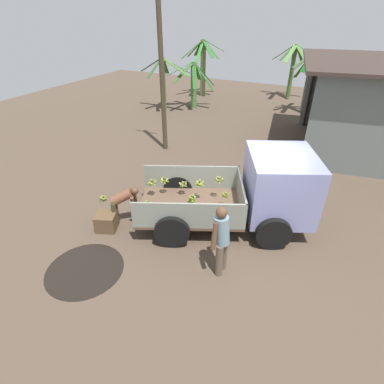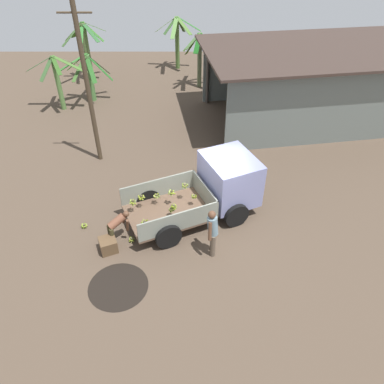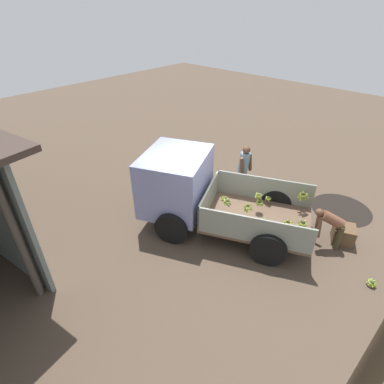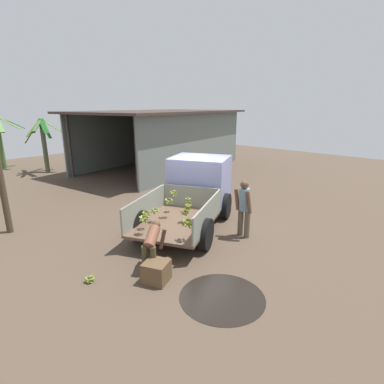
# 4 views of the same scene
# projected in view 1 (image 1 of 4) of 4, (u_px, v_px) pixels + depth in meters

# --- Properties ---
(ground) EXTENTS (36.00, 36.00, 0.00)m
(ground) POSITION_uv_depth(u_px,v_px,m) (244.00, 223.00, 8.41)
(ground) COLOR #4E3F32
(mud_patch_0) EXTENTS (1.77, 1.77, 0.01)m
(mud_patch_0) POSITION_uv_depth(u_px,v_px,m) (85.00, 270.00, 6.91)
(mud_patch_0) COLOR black
(mud_patch_0) RESTS_ON ground
(cargo_truck) EXTENTS (4.93, 3.64, 2.06)m
(cargo_truck) POSITION_uv_depth(u_px,v_px,m) (263.00, 189.00, 7.86)
(cargo_truck) COLOR brown
(cargo_truck) RESTS_ON ground
(utility_pole) EXTENTS (1.21, 0.19, 6.37)m
(utility_pole) POSITION_uv_depth(u_px,v_px,m) (162.00, 67.00, 11.12)
(utility_pole) COLOR #443626
(utility_pole) RESTS_ON ground
(banana_palm_0) EXTENTS (2.39, 2.46, 3.45)m
(banana_palm_0) POSITION_uv_depth(u_px,v_px,m) (203.00, 67.00, 19.47)
(banana_palm_0) COLOR #5E7742
(banana_palm_0) RESTS_ON ground
(banana_palm_1) EXTENTS (2.94, 2.49, 3.22)m
(banana_palm_1) POSITION_uv_depth(u_px,v_px,m) (292.00, 68.00, 19.18)
(banana_palm_1) COLOR #46642E
(banana_palm_1) RESTS_ON ground
(banana_palm_3) EXTENTS (3.17, 2.38, 2.84)m
(banana_palm_3) POSITION_uv_depth(u_px,v_px,m) (164.00, 81.00, 16.82)
(banana_palm_3) COLOR #557D3F
(banana_palm_3) RESTS_ON ground
(banana_palm_4) EXTENTS (2.74, 2.95, 2.57)m
(banana_palm_4) POSITION_uv_depth(u_px,v_px,m) (194.00, 84.00, 17.28)
(banana_palm_4) COLOR #4A793D
(banana_palm_4) RESTS_ON ground
(banana_palm_5) EXTENTS (2.21, 2.43, 3.09)m
(banana_palm_5) POSITION_uv_depth(u_px,v_px,m) (308.00, 80.00, 16.34)
(banana_palm_5) COLOR #505A3B
(banana_palm_5) RESTS_ON ground
(person_foreground_visitor) EXTENTS (0.38, 0.64, 1.74)m
(person_foreground_visitor) POSITION_uv_depth(u_px,v_px,m) (221.00, 238.00, 6.40)
(person_foreground_visitor) COLOR brown
(person_foreground_visitor) RESTS_ON ground
(person_worker_loading) EXTENTS (0.79, 0.77, 1.11)m
(person_worker_loading) POSITION_uv_depth(u_px,v_px,m) (122.00, 202.00, 8.09)
(person_worker_loading) COLOR #3C371F
(person_worker_loading) RESTS_ON ground
(banana_bunch_on_ground_0) EXTENTS (0.21, 0.21, 0.19)m
(banana_bunch_on_ground_0) POSITION_uv_depth(u_px,v_px,m) (136.00, 224.00, 8.19)
(banana_bunch_on_ground_0) COLOR brown
(banana_bunch_on_ground_0) RESTS_ON ground
(banana_bunch_on_ground_1) EXTENTS (0.22, 0.22, 0.16)m
(banana_bunch_on_ground_1) POSITION_uv_depth(u_px,v_px,m) (103.00, 198.00, 9.36)
(banana_bunch_on_ground_1) COLOR brown
(banana_bunch_on_ground_1) RESTS_ON ground
(wooden_crate_0) EXTENTS (0.69, 0.69, 0.47)m
(wooden_crate_0) POSITION_uv_depth(u_px,v_px,m) (107.00, 221.00, 8.08)
(wooden_crate_0) COLOR brown
(wooden_crate_0) RESTS_ON ground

